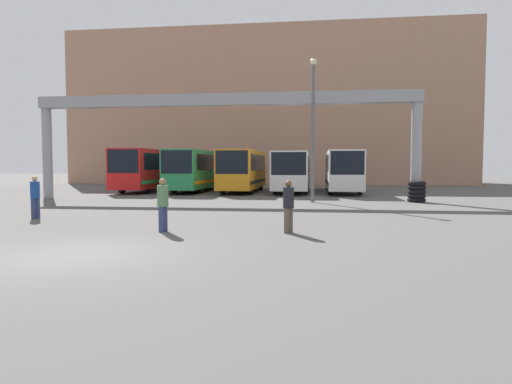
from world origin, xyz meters
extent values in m
plane|color=#514F4C|center=(0.00, 0.00, 0.00)|extent=(200.00, 200.00, 0.00)
cube|color=tan|center=(0.00, 45.84, 8.75)|extent=(45.75, 12.00, 17.50)
cylinder|color=gray|center=(-11.45, 17.48, 2.87)|extent=(0.60, 0.60, 5.74)
cylinder|color=gray|center=(11.45, 17.48, 2.87)|extent=(0.60, 0.60, 5.74)
cube|color=gray|center=(0.00, 17.48, 6.09)|extent=(23.49, 0.80, 0.70)
cube|color=red|center=(-7.76, 25.90, 1.84)|extent=(2.50, 10.47, 2.99)
cube|color=black|center=(-7.76, 20.69, 2.40)|extent=(2.30, 0.06, 1.67)
cube|color=black|center=(-7.76, 25.90, 2.40)|extent=(2.53, 8.90, 1.25)
cube|color=#268C4C|center=(-7.76, 25.90, 0.89)|extent=(2.53, 9.94, 0.24)
cylinder|color=black|center=(-8.85, 22.97, 0.54)|extent=(0.28, 1.08, 1.08)
cylinder|color=black|center=(-6.68, 22.97, 0.54)|extent=(0.28, 1.08, 1.08)
cylinder|color=black|center=(-8.85, 28.83, 0.54)|extent=(0.28, 1.08, 1.08)
cylinder|color=black|center=(-6.68, 28.83, 0.54)|extent=(0.28, 1.08, 1.08)
cube|color=#268C4C|center=(-3.88, 26.76, 1.80)|extent=(2.42, 12.17, 2.91)
cube|color=black|center=(-3.88, 20.69, 2.34)|extent=(2.22, 0.06, 1.63)
cube|color=black|center=(-3.88, 26.76, 2.34)|extent=(2.45, 10.35, 1.22)
cube|color=orange|center=(-3.88, 26.76, 0.87)|extent=(2.45, 11.57, 0.24)
cylinder|color=black|center=(-4.93, 23.35, 0.54)|extent=(0.28, 1.07, 1.07)
cylinder|color=black|center=(-2.83, 23.35, 0.54)|extent=(0.28, 1.07, 1.07)
cylinder|color=black|center=(-4.93, 30.16, 0.54)|extent=(0.28, 1.07, 1.07)
cylinder|color=black|center=(-2.83, 30.16, 0.54)|extent=(0.28, 1.07, 1.07)
cube|color=orange|center=(0.00, 25.78, 1.79)|extent=(2.45, 10.22, 2.88)
cube|color=black|center=(0.00, 20.69, 2.32)|extent=(2.26, 0.06, 1.61)
cube|color=black|center=(0.00, 25.78, 2.32)|extent=(2.48, 8.69, 1.21)
cube|color=black|center=(0.00, 25.78, 0.87)|extent=(2.48, 9.71, 0.24)
cylinder|color=black|center=(-1.07, 22.92, 0.48)|extent=(0.28, 0.97, 0.97)
cylinder|color=black|center=(1.07, 22.92, 0.48)|extent=(0.28, 0.97, 0.97)
cylinder|color=black|center=(-1.07, 28.64, 0.48)|extent=(0.28, 0.97, 0.97)
cylinder|color=black|center=(1.07, 28.64, 0.48)|extent=(0.28, 0.97, 0.97)
cube|color=silver|center=(3.88, 26.71, 1.72)|extent=(2.56, 12.08, 2.75)
cube|color=black|center=(3.88, 20.69, 2.23)|extent=(2.35, 0.06, 1.54)
cube|color=black|center=(3.88, 26.71, 2.23)|extent=(2.59, 10.27, 1.15)
cube|color=#268C4C|center=(3.88, 26.71, 0.84)|extent=(2.59, 11.47, 0.24)
cylinder|color=black|center=(2.76, 23.33, 0.45)|extent=(0.28, 0.91, 0.91)
cylinder|color=black|center=(5.00, 23.33, 0.45)|extent=(0.28, 0.91, 0.91)
cylinder|color=black|center=(2.76, 30.09, 0.45)|extent=(0.28, 0.91, 0.91)
cylinder|color=black|center=(5.00, 30.09, 0.45)|extent=(0.28, 0.91, 0.91)
cube|color=silver|center=(7.76, 25.99, 1.76)|extent=(2.41, 10.64, 2.82)
cube|color=black|center=(7.76, 20.69, 2.28)|extent=(2.21, 0.06, 1.58)
cube|color=black|center=(7.76, 25.99, 2.28)|extent=(2.44, 9.04, 1.18)
cube|color=black|center=(7.76, 25.99, 0.86)|extent=(2.44, 10.11, 0.24)
cylinder|color=black|center=(6.72, 23.01, 0.48)|extent=(0.28, 0.96, 0.96)
cylinder|color=black|center=(8.81, 23.01, 0.48)|extent=(0.28, 0.96, 0.96)
cylinder|color=black|center=(6.72, 28.97, 0.48)|extent=(0.28, 0.96, 0.96)
cylinder|color=black|center=(8.81, 28.97, 0.48)|extent=(0.28, 0.96, 0.96)
cylinder|color=brown|center=(4.87, 4.23, 0.39)|extent=(0.18, 0.18, 0.78)
cylinder|color=brown|center=(4.78, 4.11, 0.39)|extent=(0.18, 0.18, 0.78)
cylinder|color=black|center=(4.82, 4.17, 1.10)|extent=(0.34, 0.34, 0.65)
sphere|color=brown|center=(4.82, 4.17, 1.53)|extent=(0.21, 0.21, 0.21)
cylinder|color=navy|center=(-5.27, 6.79, 0.40)|extent=(0.18, 0.18, 0.80)
cylinder|color=navy|center=(-5.36, 6.66, 0.40)|extent=(0.18, 0.18, 0.80)
cylinder|color=navy|center=(-5.31, 6.72, 1.14)|extent=(0.35, 0.35, 0.67)
sphere|color=tan|center=(-5.31, 6.72, 1.58)|extent=(0.22, 0.22, 0.22)
cylinder|color=navy|center=(0.85, 3.83, 0.40)|extent=(0.18, 0.18, 0.81)
cylinder|color=navy|center=(0.90, 3.98, 0.40)|extent=(0.18, 0.18, 0.81)
cylinder|color=#4C724C|center=(0.87, 3.90, 1.14)|extent=(0.35, 0.35, 0.67)
sphere|color=#8C6647|center=(0.87, 3.90, 1.58)|extent=(0.22, 0.22, 0.22)
torus|color=black|center=(11.43, 17.09, 0.12)|extent=(1.04, 1.04, 0.24)
torus|color=black|center=(11.43, 17.09, 0.36)|extent=(1.04, 1.04, 0.24)
torus|color=black|center=(11.43, 17.09, 0.60)|extent=(1.04, 1.04, 0.24)
torus|color=black|center=(11.43, 17.09, 0.84)|extent=(1.04, 1.04, 0.24)
torus|color=black|center=(11.43, 17.09, 1.08)|extent=(1.04, 1.04, 0.24)
cylinder|color=#595B60|center=(5.51, 16.27, 3.89)|extent=(0.20, 0.20, 7.77)
sphere|color=beige|center=(5.51, 16.27, 7.92)|extent=(0.36, 0.36, 0.36)
camera|label=1|loc=(5.63, -9.94, 2.10)|focal=32.00mm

